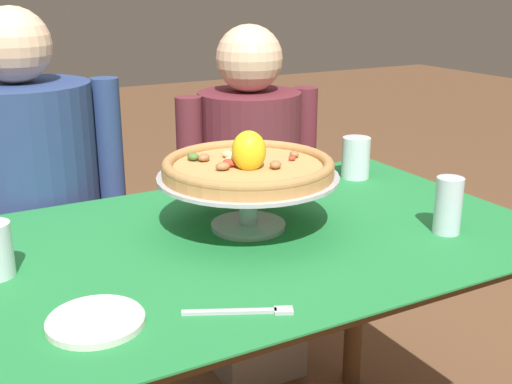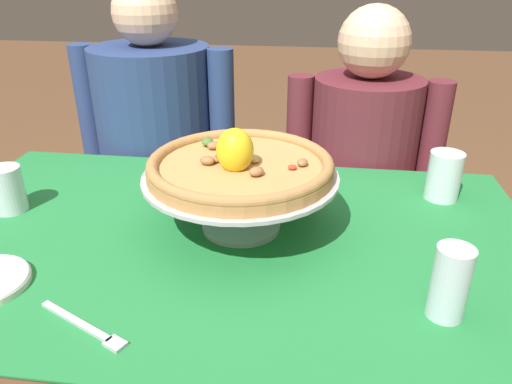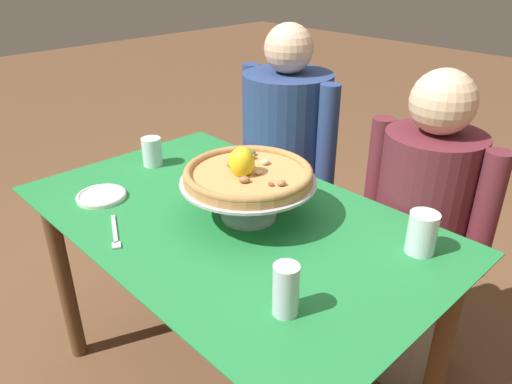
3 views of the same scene
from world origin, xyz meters
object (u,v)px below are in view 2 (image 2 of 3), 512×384
(dinner_fork, at_px, (86,327))
(pizza_stand, at_px, (241,188))
(water_glass_back_right, at_px, (444,178))
(diner_left, at_px, (160,172))
(diner_right, at_px, (358,202))
(pizza, at_px, (240,165))
(water_glass_side_left, at_px, (8,192))
(water_glass_front_right, at_px, (449,286))

(dinner_fork, bearing_deg, pizza_stand, 60.99)
(water_glass_back_right, distance_m, diner_left, 0.93)
(diner_right, bearing_deg, pizza, -118.55)
(water_glass_back_right, height_order, diner_right, diner_right)
(diner_right, bearing_deg, water_glass_side_left, -147.38)
(water_glass_front_right, relative_size, dinner_fork, 0.72)
(pizza, bearing_deg, diner_right, 61.45)
(water_glass_front_right, xyz_separation_m, diner_right, (-0.08, 0.78, -0.25))
(water_glass_back_right, distance_m, diner_right, 0.45)
(water_glass_back_right, distance_m, water_glass_side_left, 1.02)
(pizza, distance_m, diner_left, 0.75)
(pizza_stand, xyz_separation_m, water_glass_front_right, (0.37, -0.24, -0.04))
(water_glass_front_right, bearing_deg, water_glass_side_left, 164.93)
(water_glass_side_left, height_order, diner_left, diner_left)
(water_glass_back_right, relative_size, water_glass_front_right, 0.92)
(pizza_stand, height_order, dinner_fork, pizza_stand)
(pizza_stand, bearing_deg, dinner_fork, -119.01)
(diner_left, bearing_deg, water_glass_back_right, -23.72)
(pizza_stand, bearing_deg, water_glass_front_right, -32.26)
(water_glass_side_left, xyz_separation_m, diner_left, (0.16, 0.56, -0.19))
(pizza, height_order, diner_right, diner_right)
(water_glass_front_right, bearing_deg, diner_right, 95.76)
(water_glass_side_left, bearing_deg, pizza, -1.13)
(water_glass_back_right, xyz_separation_m, diner_right, (-0.16, 0.34, -0.25))
(water_glass_back_right, bearing_deg, pizza_stand, -155.75)
(pizza_stand, relative_size, diner_right, 0.35)
(pizza_stand, bearing_deg, water_glass_back_right, 24.25)
(water_glass_back_right, relative_size, diner_left, 0.09)
(pizza_stand, relative_size, diner_left, 0.33)
(pizza_stand, relative_size, pizza, 1.07)
(pizza_stand, height_order, diner_right, diner_right)
(dinner_fork, bearing_deg, diner_right, 61.29)
(pizza_stand, distance_m, diner_right, 0.68)
(dinner_fork, bearing_deg, pizza, 61.03)
(dinner_fork, distance_m, diner_left, 0.95)
(pizza, height_order, water_glass_back_right, pizza)
(water_glass_side_left, bearing_deg, water_glass_back_right, 11.14)
(water_glass_back_right, xyz_separation_m, diner_left, (-0.84, 0.37, -0.19))
(diner_left, bearing_deg, pizza, -56.70)
(pizza_stand, relative_size, water_glass_side_left, 3.82)
(pizza, distance_m, water_glass_front_right, 0.45)
(dinner_fork, height_order, diner_right, diner_right)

